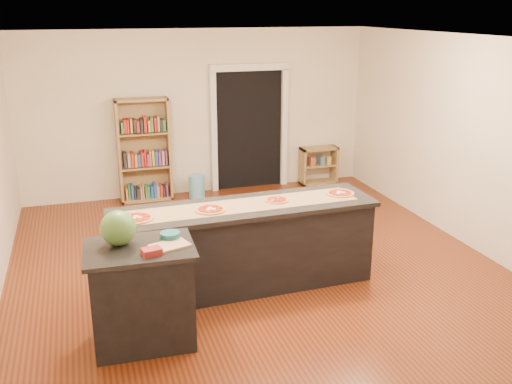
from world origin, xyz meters
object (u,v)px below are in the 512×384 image
object	(u,v)px
side_counter	(142,295)
watermelon	(118,228)
waste_bin	(197,186)
kitchen_island	(244,246)
bookshelf	(144,150)
low_shelf	(318,165)

from	to	relation	value
side_counter	watermelon	size ratio (longest dim) A/B	3.05
waste_bin	watermelon	distance (m)	4.50
waste_bin	side_counter	bearing A→B (deg)	-108.43
kitchen_island	bookshelf	bearing A→B (deg)	99.64
kitchen_island	waste_bin	world-z (taller)	kitchen_island
side_counter	waste_bin	bearing A→B (deg)	74.00
kitchen_island	side_counter	world-z (taller)	side_counter
bookshelf	low_shelf	xyz separation A→B (m)	(3.17, 0.01, -0.52)
side_counter	waste_bin	world-z (taller)	side_counter
waste_bin	low_shelf	bearing A→B (deg)	3.91
bookshelf	waste_bin	xyz separation A→B (m)	(0.84, -0.15, -0.66)
low_shelf	watermelon	bearing A→B (deg)	-132.45
waste_bin	watermelon	bearing A→B (deg)	-110.95
low_shelf	kitchen_island	bearing A→B (deg)	-124.89
side_counter	bookshelf	xyz separation A→B (m)	(0.56, 4.36, 0.36)
waste_bin	kitchen_island	bearing A→B (deg)	-92.29
bookshelf	watermelon	xyz separation A→B (m)	(-0.73, -4.25, 0.31)
low_shelf	watermelon	world-z (taller)	watermelon
bookshelf	low_shelf	size ratio (longest dim) A/B	2.52
watermelon	kitchen_island	bearing A→B (deg)	26.96
bookshelf	kitchen_island	bearing A→B (deg)	-78.69
kitchen_island	low_shelf	world-z (taller)	kitchen_island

